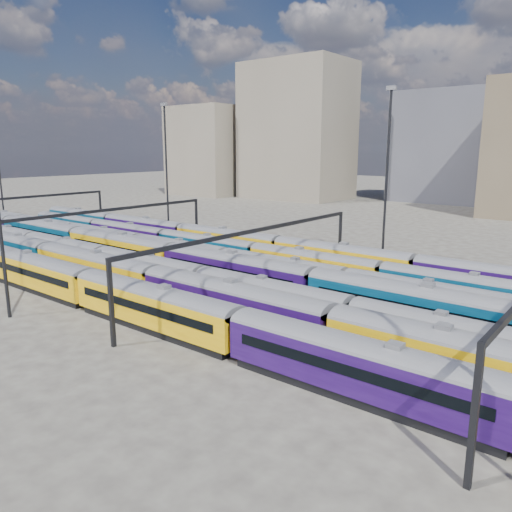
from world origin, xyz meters
The scene contains 13 objects.
ground centered at (0.00, 0.00, 0.00)m, with size 500.00×500.00×0.00m, color #3D3833.
rake_0 centered at (20.36, -15.00, 2.77)m, with size 128.33×3.13×5.27m.
rake_1 centered at (-7.32, -10.00, 2.89)m, with size 111.25×3.26×5.50m.
rake_2 centered at (-3.44, -5.00, 2.46)m, with size 133.57×2.79×4.69m.
rake_3 centered at (6.77, 0.00, 2.91)m, with size 157.44×3.29×5.55m.
rake_4 centered at (-18.05, 5.00, 2.39)m, with size 111.25×2.72×4.56m.
rake_5 centered at (11.57, 10.00, 2.49)m, with size 135.12×2.82×4.74m.
rake_6 centered at (-8.02, 15.00, 2.70)m, with size 104.05×3.05×5.13m.
gantry_0 centered at (-50.00, 0.00, 6.79)m, with size 0.35×40.35×8.03m.
gantry_1 centered at (-20.00, 0.00, 6.79)m, with size 0.35×40.35×8.03m.
gantry_2 centered at (10.00, 0.00, 6.79)m, with size 0.35×40.35×8.03m.
mast_1 centered at (-30.00, 22.00, 13.97)m, with size 1.40×0.50×25.60m.
mast_3 centered at (15.00, 24.00, 13.97)m, with size 1.40×0.50×25.60m.
Camera 1 is at (45.59, -44.40, 17.12)m, focal length 35.00 mm.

